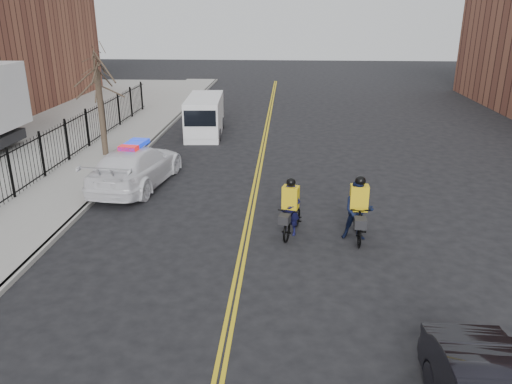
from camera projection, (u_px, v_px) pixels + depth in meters
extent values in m
plane|color=black|center=(242.00, 257.00, 14.65)|extent=(120.00, 120.00, 0.00)
cube|color=gold|center=(256.00, 173.00, 22.15)|extent=(0.10, 60.00, 0.01)
cube|color=gold|center=(260.00, 173.00, 22.14)|extent=(0.10, 60.00, 0.01)
cube|color=gray|center=(93.00, 168.00, 22.57)|extent=(3.00, 60.00, 0.15)
cube|color=gray|center=(125.00, 169.00, 22.48)|extent=(0.20, 60.00, 0.15)
cylinder|color=#372B21|center=(101.00, 114.00, 23.73)|extent=(0.28, 0.28, 4.00)
imported|color=white|center=(136.00, 166.00, 20.26)|extent=(3.00, 5.97, 1.66)
cube|color=#0C26CC|center=(134.00, 145.00, 19.94)|extent=(0.87, 1.60, 0.16)
cube|color=white|center=(205.00, 116.00, 28.66)|extent=(2.20, 5.16, 2.15)
cube|color=white|center=(201.00, 127.00, 26.66)|extent=(1.87, 0.87, 1.12)
cube|color=black|center=(200.00, 118.00, 26.12)|extent=(1.68, 0.20, 0.84)
cylinder|color=black|center=(187.00, 135.00, 27.51)|extent=(0.28, 0.67, 0.65)
cylinder|color=black|center=(219.00, 135.00, 27.51)|extent=(0.28, 0.67, 0.65)
cylinder|color=black|center=(193.00, 123.00, 30.31)|extent=(0.28, 0.67, 0.65)
cylinder|color=black|center=(222.00, 123.00, 30.32)|extent=(0.28, 0.67, 0.65)
cylinder|color=black|center=(0.00, 134.00, 26.44)|extent=(0.13, 0.13, 1.17)
imported|color=black|center=(290.00, 219.00, 15.97)|extent=(1.16, 2.05, 1.02)
imported|color=black|center=(290.00, 209.00, 15.84)|extent=(0.73, 0.57, 1.75)
cube|color=yellow|center=(291.00, 197.00, 15.71)|extent=(0.57, 0.46, 0.74)
sphere|color=black|center=(291.00, 182.00, 15.54)|extent=(0.29, 0.29, 0.29)
cube|color=black|center=(284.00, 219.00, 15.27)|extent=(0.40, 0.43, 0.27)
imported|color=black|center=(357.00, 221.00, 15.58)|extent=(0.66, 2.09, 1.25)
imported|color=black|center=(358.00, 211.00, 15.47)|extent=(0.96, 0.76, 1.93)
cube|color=yellow|center=(359.00, 198.00, 15.32)|extent=(0.56, 0.39, 0.81)
sphere|color=black|center=(360.00, 181.00, 15.13)|extent=(0.32, 0.32, 0.32)
cube|color=black|center=(360.00, 223.00, 14.80)|extent=(0.36, 0.41, 0.30)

